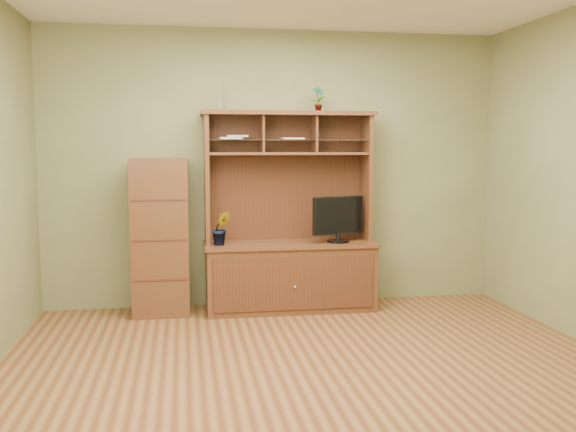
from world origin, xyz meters
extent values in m
cube|color=#583119|center=(0.00, 0.00, -0.01)|extent=(4.50, 4.00, 0.02)
cube|color=#60633A|center=(0.00, 2.01, 1.35)|extent=(4.50, 0.02, 2.70)
cube|color=#60633A|center=(0.00, -2.01, 1.35)|extent=(4.50, 0.02, 2.70)
cube|color=#492415|center=(0.10, 1.71, 0.31)|extent=(1.60, 0.55, 0.62)
cube|color=#39190F|center=(0.10, 1.42, 0.31)|extent=(1.50, 0.01, 0.50)
sphere|color=silver|center=(0.10, 1.41, 0.28)|extent=(0.02, 0.02, 0.02)
cube|color=#492415|center=(0.10, 1.71, 0.64)|extent=(1.64, 0.59, 0.03)
cube|color=#492415|center=(-0.68, 1.80, 1.27)|extent=(0.04, 0.35, 1.25)
cube|color=#492415|center=(0.88, 1.80, 1.27)|extent=(0.04, 0.35, 1.25)
cube|color=#39190F|center=(0.10, 1.97, 1.27)|extent=(1.52, 0.02, 1.25)
cube|color=#492415|center=(0.10, 1.80, 1.88)|extent=(1.66, 0.40, 0.04)
cube|color=#492415|center=(0.10, 1.80, 1.50)|extent=(1.52, 0.32, 0.02)
cube|color=#492415|center=(-0.15, 1.80, 1.69)|extent=(0.02, 0.31, 0.35)
cube|color=#492415|center=(0.36, 1.80, 1.69)|extent=(0.02, 0.31, 0.35)
cube|color=silver|center=(0.10, 1.79, 1.63)|extent=(1.50, 0.27, 0.01)
cylinder|color=black|center=(0.56, 1.65, 0.66)|extent=(0.21, 0.21, 0.02)
cylinder|color=black|center=(0.56, 1.65, 0.71)|extent=(0.04, 0.04, 0.07)
cube|color=black|center=(0.56, 1.65, 0.91)|extent=(0.53, 0.24, 0.36)
imported|color=#25501B|center=(-0.56, 1.65, 0.81)|extent=(0.19, 0.16, 0.32)
imported|color=#2D6122|center=(0.39, 1.80, 2.02)|extent=(0.14, 0.10, 0.25)
cylinder|color=silver|center=(-0.56, 1.80, 1.95)|extent=(0.06, 0.06, 0.11)
cylinder|color=#A67D53|center=(-0.56, 1.80, 2.10)|extent=(0.04, 0.04, 0.19)
cube|color=#A0A0A5|center=(-0.45, 1.80, 1.64)|extent=(0.23, 0.18, 0.02)
cube|color=#A0A0A5|center=(-0.38, 1.80, 1.66)|extent=(0.20, 0.16, 0.02)
cube|color=#A0A0A5|center=(0.14, 1.80, 1.64)|extent=(0.22, 0.17, 0.02)
cube|color=#492415|center=(-1.12, 1.75, 0.73)|extent=(0.52, 0.47, 1.46)
cube|color=#39190F|center=(-1.12, 1.51, 0.36)|extent=(0.48, 0.01, 0.02)
cube|color=#39190F|center=(-1.12, 1.51, 0.73)|extent=(0.48, 0.01, 0.01)
cube|color=#39190F|center=(-1.12, 1.51, 1.09)|extent=(0.48, 0.01, 0.02)
camera|label=1|loc=(-0.90, -4.30, 1.55)|focal=40.00mm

